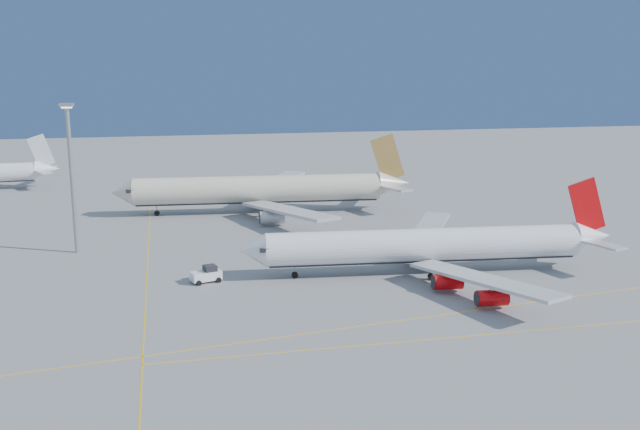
{
  "coord_description": "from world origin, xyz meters",
  "views": [
    {
      "loc": [
        -36.76,
        -91.64,
        33.34
      ],
      "look_at": [
        -9.86,
        28.77,
        7.0
      ],
      "focal_mm": 40.0,
      "sensor_mm": 36.0,
      "label": 1
    }
  ],
  "objects": [
    {
      "name": "ground",
      "position": [
        0.0,
        0.0,
        0.0
      ],
      "size": [
        500.0,
        500.0,
        0.0
      ],
      "primitive_type": "plane",
      "color": "slate",
      "rests_on": "ground"
    },
    {
      "name": "airliner_virgin",
      "position": [
        5.1,
        12.92,
        4.58
      ],
      "size": [
        61.6,
        55.11,
        15.19
      ],
      "rotation": [
        0.0,
        0.0,
        -0.09
      ],
      "color": "white",
      "rests_on": "ground"
    },
    {
      "name": "pushback_tug",
      "position": [
        -30.78,
        15.92,
        1.2
      ],
      "size": [
        5.06,
        3.84,
        2.59
      ],
      "rotation": [
        0.0,
        0.0,
        0.29
      ],
      "color": "white",
      "rests_on": "ground"
    },
    {
      "name": "airliner_etihad",
      "position": [
        -14.32,
        66.02,
        5.38
      ],
      "size": [
        67.74,
        62.38,
        17.67
      ],
      "rotation": [
        0.0,
        0.0,
        -0.08
      ],
      "color": "beige",
      "rests_on": "ground"
    },
    {
      "name": "taxiway_lines",
      "position": [
        -14.71,
        6.34,
        0.01
      ],
      "size": [
        118.86,
        140.0,
        0.02
      ],
      "color": "#E8A90C",
      "rests_on": "ground"
    },
    {
      "name": "light_mast",
      "position": [
        -52.42,
        38.83,
        15.68
      ],
      "size": [
        2.3,
        2.3,
        26.57
      ],
      "color": "gray",
      "rests_on": "ground"
    }
  ]
}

